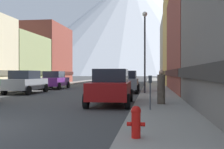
{
  "coord_description": "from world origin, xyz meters",
  "views": [
    {
      "loc": [
        5.77,
        -6.64,
        1.56
      ],
      "look_at": [
        -0.24,
        36.83,
        1.38
      ],
      "focal_mm": 44.87,
      "sensor_mm": 36.0,
      "label": 1
    }
  ],
  "objects_px": {
    "potted_plant_0": "(0,84)",
    "streetlamp_right": "(145,40)",
    "car_left_1": "(26,82)",
    "car_left_2": "(55,80)",
    "pedestrian_0": "(161,88)",
    "parking_meter_near": "(150,88)",
    "car_driving_0": "(111,77)",
    "fire_hydrant_near": "(136,121)",
    "car_right_1": "(126,81)",
    "car_right_0": "(111,87)",
    "pedestrian_1": "(53,79)"
  },
  "relations": [
    {
      "from": "potted_plant_0",
      "to": "streetlamp_right",
      "type": "distance_m",
      "value": 12.97
    },
    {
      "from": "car_left_1",
      "to": "car_left_2",
      "type": "height_order",
      "value": "same"
    },
    {
      "from": "pedestrian_0",
      "to": "parking_meter_near",
      "type": "bearing_deg",
      "value": -103.17
    },
    {
      "from": "car_driving_0",
      "to": "pedestrian_0",
      "type": "relative_size",
      "value": 2.8
    },
    {
      "from": "fire_hydrant_near",
      "to": "potted_plant_0",
      "type": "bearing_deg",
      "value": 127.41
    },
    {
      "from": "car_driving_0",
      "to": "pedestrian_0",
      "type": "height_order",
      "value": "car_driving_0"
    },
    {
      "from": "car_right_1",
      "to": "parking_meter_near",
      "type": "relative_size",
      "value": 3.33
    },
    {
      "from": "streetlamp_right",
      "to": "car_right_1",
      "type": "bearing_deg",
      "value": 120.8
    },
    {
      "from": "car_driving_0",
      "to": "parking_meter_near",
      "type": "height_order",
      "value": "car_driving_0"
    },
    {
      "from": "car_driving_0",
      "to": "potted_plant_0",
      "type": "xyz_separation_m",
      "value": [
        -5.4,
        -28.97,
        -0.25
      ]
    },
    {
      "from": "car_right_0",
      "to": "pedestrian_0",
      "type": "height_order",
      "value": "car_right_0"
    },
    {
      "from": "car_right_0",
      "to": "pedestrian_1",
      "type": "xyz_separation_m",
      "value": [
        -10.05,
        19.39,
        -0.01
      ]
    },
    {
      "from": "car_right_0",
      "to": "potted_plant_0",
      "type": "bearing_deg",
      "value": 141.61
    },
    {
      "from": "car_left_1",
      "to": "car_right_0",
      "type": "relative_size",
      "value": 0.99
    },
    {
      "from": "car_right_1",
      "to": "parking_meter_near",
      "type": "distance_m",
      "value": 12.05
    },
    {
      "from": "pedestrian_0",
      "to": "fire_hydrant_near",
      "type": "bearing_deg",
      "value": -96.55
    },
    {
      "from": "car_driving_0",
      "to": "pedestrian_1",
      "type": "distance_m",
      "value": 18.72
    },
    {
      "from": "car_right_0",
      "to": "streetlamp_right",
      "type": "bearing_deg",
      "value": 76.37
    },
    {
      "from": "car_driving_0",
      "to": "fire_hydrant_near",
      "type": "relative_size",
      "value": 6.25
    },
    {
      "from": "car_left_1",
      "to": "pedestrian_1",
      "type": "xyz_separation_m",
      "value": [
        -2.45,
        12.72,
        -0.01
      ]
    },
    {
      "from": "car_right_1",
      "to": "pedestrian_1",
      "type": "xyz_separation_m",
      "value": [
        -10.05,
        10.39,
        -0.01
      ]
    },
    {
      "from": "car_right_1",
      "to": "car_left_1",
      "type": "bearing_deg",
      "value": -162.94
    },
    {
      "from": "pedestrian_1",
      "to": "pedestrian_0",
      "type": "bearing_deg",
      "value": -58.18
    },
    {
      "from": "car_driving_0",
      "to": "pedestrian_0",
      "type": "bearing_deg",
      "value": -78.41
    },
    {
      "from": "fire_hydrant_near",
      "to": "streetlamp_right",
      "type": "bearing_deg",
      "value": 90.41
    },
    {
      "from": "car_left_1",
      "to": "fire_hydrant_near",
      "type": "relative_size",
      "value": 6.26
    },
    {
      "from": "car_driving_0",
      "to": "fire_hydrant_near",
      "type": "bearing_deg",
      "value": -81.15
    },
    {
      "from": "car_left_1",
      "to": "car_right_0",
      "type": "xyz_separation_m",
      "value": [
        7.6,
        -6.67,
        0.0
      ]
    },
    {
      "from": "parking_meter_near",
      "to": "pedestrian_1",
      "type": "distance_m",
      "value": 25.31
    },
    {
      "from": "fire_hydrant_near",
      "to": "pedestrian_1",
      "type": "relative_size",
      "value": 0.44
    },
    {
      "from": "car_right_0",
      "to": "parking_meter_near",
      "type": "height_order",
      "value": "car_right_0"
    },
    {
      "from": "streetlamp_right",
      "to": "pedestrian_0",
      "type": "bearing_deg",
      "value": -82.83
    },
    {
      "from": "car_right_1",
      "to": "pedestrian_1",
      "type": "bearing_deg",
      "value": 134.04
    },
    {
      "from": "potted_plant_0",
      "to": "pedestrian_1",
      "type": "xyz_separation_m",
      "value": [
        0.75,
        10.84,
        0.25
      ]
    },
    {
      "from": "car_left_1",
      "to": "car_left_2",
      "type": "distance_m",
      "value": 6.53
    },
    {
      "from": "pedestrian_0",
      "to": "pedestrian_1",
      "type": "xyz_separation_m",
      "value": [
        -12.5,
        20.15,
        0.02
      ]
    },
    {
      "from": "car_right_1",
      "to": "pedestrian_1",
      "type": "distance_m",
      "value": 14.46
    },
    {
      "from": "car_left_2",
      "to": "pedestrian_0",
      "type": "bearing_deg",
      "value": -54.25
    },
    {
      "from": "fire_hydrant_near",
      "to": "pedestrian_1",
      "type": "distance_m",
      "value": 29.54
    },
    {
      "from": "car_right_1",
      "to": "car_left_2",
      "type": "bearing_deg",
      "value": 151.06
    },
    {
      "from": "car_left_1",
      "to": "potted_plant_0",
      "type": "xyz_separation_m",
      "value": [
        -3.2,
        1.88,
        -0.25
      ]
    },
    {
      "from": "fire_hydrant_near",
      "to": "car_driving_0",
      "type": "bearing_deg",
      "value": 98.85
    },
    {
      "from": "fire_hydrant_near",
      "to": "pedestrian_0",
      "type": "xyz_separation_m",
      "value": [
        0.8,
        6.97,
        0.35
      ]
    },
    {
      "from": "fire_hydrant_near",
      "to": "streetlamp_right",
      "type": "height_order",
      "value": "streetlamp_right"
    },
    {
      "from": "car_right_1",
      "to": "pedestrian_0",
      "type": "height_order",
      "value": "car_right_1"
    },
    {
      "from": "car_left_2",
      "to": "car_driving_0",
      "type": "distance_m",
      "value": 24.42
    },
    {
      "from": "fire_hydrant_near",
      "to": "potted_plant_0",
      "type": "xyz_separation_m",
      "value": [
        -12.45,
        16.28,
        0.12
      ]
    },
    {
      "from": "car_right_0",
      "to": "parking_meter_near",
      "type": "bearing_deg",
      "value": -55.96
    },
    {
      "from": "car_right_0",
      "to": "car_right_1",
      "type": "bearing_deg",
      "value": 90.0
    },
    {
      "from": "car_right_0",
      "to": "pedestrian_0",
      "type": "distance_m",
      "value": 2.56
    }
  ]
}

